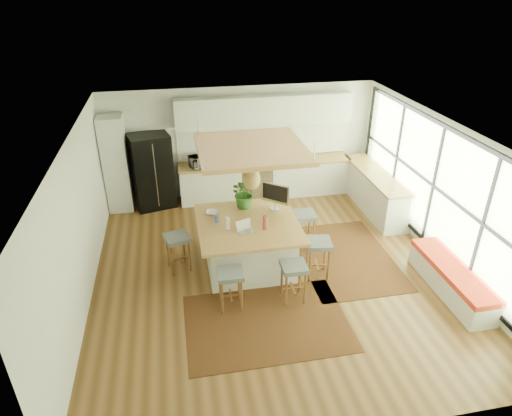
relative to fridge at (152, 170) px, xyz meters
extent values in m
plane|color=#4F3216|center=(2.17, -3.16, -0.93)|extent=(7.00, 7.00, 0.00)
plane|color=white|center=(2.17, -3.16, 1.78)|extent=(7.00, 7.00, 0.00)
plane|color=silver|center=(2.17, 0.34, 0.42)|extent=(6.50, 0.00, 6.50)
plane|color=silver|center=(2.17, -6.66, 0.42)|extent=(6.50, 0.00, 6.50)
plane|color=silver|center=(-1.08, -3.16, 0.42)|extent=(0.00, 7.00, 7.00)
plane|color=silver|center=(5.42, -3.16, 0.42)|extent=(0.00, 7.00, 7.00)
cube|color=beige|center=(-0.78, 0.02, 0.20)|extent=(0.55, 0.60, 2.25)
cube|color=beige|center=(2.72, 0.02, -0.49)|extent=(4.20, 0.60, 0.88)
cube|color=olive|center=(2.72, 0.02, -0.03)|extent=(4.24, 0.64, 0.05)
cube|color=white|center=(2.72, 0.32, 0.43)|extent=(4.20, 0.02, 0.80)
cube|color=beige|center=(2.72, 0.16, 1.22)|extent=(4.20, 0.34, 0.70)
cube|color=beige|center=(5.10, -1.16, -0.49)|extent=(0.60, 2.50, 0.88)
cube|color=olive|center=(5.10, -1.16, -0.03)|extent=(0.64, 2.54, 0.05)
cube|color=black|center=(1.78, -4.54, -0.92)|extent=(2.60, 1.80, 0.01)
cube|color=black|center=(3.69, -3.00, -0.92)|extent=(1.80, 2.60, 0.01)
imported|color=#A5A5AA|center=(1.14, -0.03, 0.17)|extent=(0.56, 0.41, 0.34)
imported|color=#1E4C19|center=(1.82, -2.25, 0.24)|extent=(0.71, 0.75, 0.47)
imported|color=silver|center=(1.16, -2.43, 0.03)|extent=(0.27, 0.27, 0.06)
cylinder|color=blue|center=(1.22, -2.78, 0.10)|extent=(0.07, 0.07, 0.19)
cylinder|color=silver|center=(1.37, -3.03, 0.10)|extent=(0.07, 0.07, 0.19)
cylinder|color=#A43836|center=(2.02, -3.18, 0.10)|extent=(0.07, 0.07, 0.19)
camera|label=1|loc=(0.58, -9.87, 4.05)|focal=31.15mm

